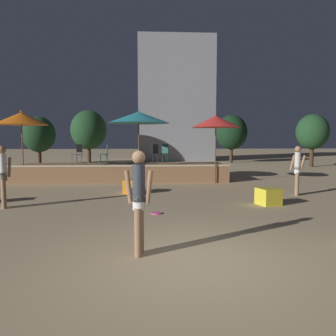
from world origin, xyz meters
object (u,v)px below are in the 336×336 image
Objects in this scene: background_tree_2 at (231,132)px; frisbee_disc at (156,213)px; patio_umbrella_1 at (216,122)px; cube_seat_0 at (268,196)px; bistro_chair_3 at (78,152)px; person_0 at (3,174)px; patio_umbrella_0 at (21,119)px; bistro_chair_1 at (156,152)px; background_tree_0 at (89,130)px; bistro_chair_0 at (166,151)px; cube_seat_2 at (132,186)px; background_tree_1 at (39,135)px; bistro_chair_2 at (106,152)px; person_1 at (297,168)px; background_tree_3 at (312,132)px; person_2 at (139,198)px; patio_umbrella_2 at (139,118)px.

frisbee_disc is at bearing -109.67° from background_tree_2.
patio_umbrella_1 is at bearing 65.04° from frisbee_disc.
bistro_chair_3 is (-6.87, 5.74, 1.12)m from cube_seat_0.
cube_seat_0 is at bearing 67.38° from person_0.
background_tree_2 reaches higher than patio_umbrella_0.
background_tree_0 is (-5.01, 10.25, 1.29)m from bistro_chair_1.
bistro_chair_0 is at bearing 19.41° from bistro_chair_1.
background_tree_1 is at bearing 119.71° from cube_seat_2.
bistro_chair_0 is at bearing 95.98° from bistro_chair_2.
person_1 is 6.22× the size of frisbee_disc.
frisbee_disc is (-0.13, -6.82, -1.35)m from bistro_chair_1.
person_0 is 20.47m from background_tree_3.
cube_seat_0 is 0.81× the size of bistro_chair_0.
person_0 is at bearing -145.12° from patio_umbrella_1.
person_2 is 1.98× the size of bistro_chair_0.
background_tree_1 reaches higher than bistro_chair_2.
background_tree_0 is at bearing 85.64° from patio_umbrella_0.
person_1 is 6.44m from bistro_chair_1.
patio_umbrella_2 is at bearing 121.89° from person_0.
frisbee_disc is (4.35, -0.96, -0.96)m from person_0.
bistro_chair_0 is 4.18m from bistro_chair_3.
cube_seat_0 is 2.62× the size of frisbee_disc.
person_1 is 8.23m from bistro_chair_2.
background_tree_1 is at bearing 152.20° from bistro_chair_3.
patio_umbrella_2 reaches higher than frisbee_disc.
person_2 is 22.66m from background_tree_2.
bistro_chair_3 is 10.48m from background_tree_0.
person_0 is at bearing -164.63° from bistro_chair_1.
patio_umbrella_2 is at bearing 63.08° from bistro_chair_2.
person_0 is 16.79m from background_tree_1.
patio_umbrella_1 is 4.40× the size of cube_seat_2.
patio_umbrella_0 is at bearing -75.04° from background_tree_1.
background_tree_3 is (10.67, 6.52, 1.09)m from bistro_chair_0.
cube_seat_0 is 0.81× the size of bistro_chair_2.
cube_seat_0 is 20.23m from background_tree_1.
background_tree_0 is (-4.21, 10.85, -0.26)m from patio_umbrella_2.
patio_umbrella_0 is 3.56× the size of bistro_chair_0.
background_tree_2 reaches higher than bistro_chair_0.
patio_umbrella_0 reaches higher than person_2.
patio_umbrella_2 is at bearing -68.77° from background_tree_0.
cube_seat_0 is 17.87m from background_tree_2.
background_tree_1 is 0.93× the size of background_tree_2.
background_tree_3 is (8.54, 8.18, -0.27)m from patio_umbrella_1.
cube_seat_2 is at bearing -28.96° from patio_umbrella_0.
background_tree_3 reaches higher than patio_umbrella_2.
cube_seat_2 is 16.97m from background_tree_2.
person_0 is at bearing 87.87° from bistro_chair_0.
patio_umbrella_1 is 4.22× the size of cube_seat_0.
background_tree_0 is (0.84, 11.00, -0.19)m from patio_umbrella_0.
background_tree_0 reaches higher than person_2.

